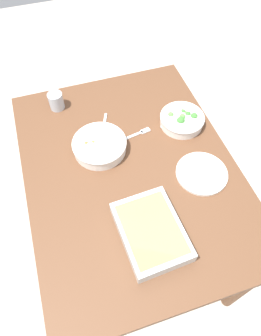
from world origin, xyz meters
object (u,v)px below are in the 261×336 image
object	(u,v)px
stew_bowl	(100,145)
fork_on_table	(136,135)
broccoli_bowl	(182,119)
side_plate	(202,173)
spoon_by_stew	(103,131)
spoon_by_broccoli	(173,125)
drink_cup	(56,102)
baking_dish	(151,231)

from	to	relation	value
stew_bowl	fork_on_table	size ratio (longest dim) A/B	1.36
stew_bowl	broccoli_bowl	world-z (taller)	broccoli_bowl
stew_bowl	fork_on_table	distance (m)	0.19
side_plate	stew_bowl	bearing A→B (deg)	55.51
broccoli_bowl	spoon_by_stew	world-z (taller)	broccoli_bowl
broccoli_bowl	stew_bowl	bearing A→B (deg)	94.58
broccoli_bowl	spoon_by_stew	xyz separation A→B (m)	(0.07, 0.37, -0.03)
side_plate	spoon_by_broccoli	bearing A→B (deg)	2.26
drink_cup	fork_on_table	xyz separation A→B (m)	(-0.29, -0.31, -0.04)
broccoli_bowl	side_plate	distance (m)	0.30
baking_dish	drink_cup	world-z (taller)	drink_cup
spoon_by_broccoli	fork_on_table	bearing A→B (deg)	90.78
stew_bowl	broccoli_bowl	bearing A→B (deg)	-85.42
broccoli_bowl	side_plate	world-z (taller)	broccoli_bowl
broccoli_bowl	spoon_by_broccoli	size ratio (longest dim) A/B	1.19
drink_cup	spoon_by_stew	xyz separation A→B (m)	(-0.22, -0.18, -0.03)
stew_bowl	spoon_by_broccoli	bearing A→B (deg)	-84.54
broccoli_bowl	side_plate	xyz separation A→B (m)	(-0.29, 0.03, -0.02)
spoon_by_broccoli	broccoli_bowl	bearing A→B (deg)	-92.88
fork_on_table	spoon_by_stew	bearing A→B (deg)	63.82
fork_on_table	broccoli_bowl	bearing A→B (deg)	-89.91
stew_bowl	drink_cup	world-z (taller)	drink_cup
fork_on_table	drink_cup	bearing A→B (deg)	46.97
stew_bowl	side_plate	world-z (taller)	stew_bowl
drink_cup	spoon_by_stew	world-z (taller)	drink_cup
spoon_by_stew	spoon_by_broccoli	bearing A→B (deg)	-101.39
side_plate	fork_on_table	bearing A→B (deg)	34.20
broccoli_bowl	baking_dish	world-z (taller)	broccoli_bowl
side_plate	spoon_by_broccoli	distance (m)	0.30
spoon_by_stew	side_plate	bearing A→B (deg)	-136.91
broccoli_bowl	drink_cup	distance (m)	0.62
side_plate	spoon_by_stew	bearing A→B (deg)	43.09
baking_dish	spoon_by_stew	distance (m)	0.56
baking_dish	fork_on_table	bearing A→B (deg)	-11.86
drink_cup	baking_dish	bearing A→B (deg)	-164.75
spoon_by_stew	drink_cup	bearing A→B (deg)	37.91
baking_dish	spoon_by_broccoli	world-z (taller)	baking_dish
drink_cup	side_plate	bearing A→B (deg)	-138.80
side_plate	drink_cup	bearing A→B (deg)	41.20
baking_dish	side_plate	distance (m)	0.36
broccoli_bowl	spoon_by_stew	distance (m)	0.38
stew_bowl	spoon_by_broccoli	xyz separation A→B (m)	(0.04, -0.37, -0.03)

